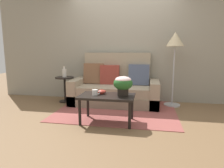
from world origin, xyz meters
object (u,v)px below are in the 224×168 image
object	(u,v)px
potted_plant	(123,84)
coffee_mug	(95,92)
side_table	(65,85)
floor_lamp	(175,45)
table_vase	(64,73)
coffee_table	(107,99)
snack_bowl	(102,92)
couch	(115,89)

from	to	relation	value
potted_plant	coffee_mug	distance (m)	0.49
side_table	potted_plant	size ratio (longest dim) A/B	1.85
floor_lamp	table_vase	world-z (taller)	floor_lamp
coffee_mug	floor_lamp	bearing A→B (deg)	43.22
side_table	coffee_mug	bearing A→B (deg)	-47.97
coffee_table	potted_plant	xyz separation A→B (m)	(0.27, 0.01, 0.26)
potted_plant	snack_bowl	world-z (taller)	potted_plant
floor_lamp	table_vase	distance (m)	2.52
floor_lamp	potted_plant	distance (m)	1.69
floor_lamp	couch	bearing A→B (deg)	-177.20
snack_bowl	table_vase	world-z (taller)	table_vase
side_table	table_vase	world-z (taller)	table_vase
coffee_table	potted_plant	bearing A→B (deg)	2.77
potted_plant	snack_bowl	distance (m)	0.41
coffee_mug	side_table	bearing A→B (deg)	132.03
floor_lamp	potted_plant	bearing A→B (deg)	-126.30
couch	coffee_mug	xyz separation A→B (m)	(-0.12, -1.24, 0.17)
floor_lamp	snack_bowl	size ratio (longest dim) A/B	10.82
floor_lamp	snack_bowl	bearing A→B (deg)	-137.44
coffee_table	table_vase	bearing A→B (deg)	137.61
table_vase	side_table	bearing A→B (deg)	119.58
side_table	floor_lamp	size ratio (longest dim) A/B	0.37
coffee_table	floor_lamp	size ratio (longest dim) A/B	0.58
snack_bowl	table_vase	xyz separation A→B (m)	(-1.14, 1.06, 0.18)
couch	table_vase	world-z (taller)	couch
coffee_mug	potted_plant	bearing A→B (deg)	5.02
side_table	floor_lamp	xyz separation A→B (m)	(2.45, 0.13, 0.90)
coffee_mug	table_vase	bearing A→B (deg)	132.10
potted_plant	table_vase	bearing A→B (deg)	143.35
couch	side_table	xyz separation A→B (m)	(-1.18, -0.07, 0.07)
floor_lamp	coffee_mug	distance (m)	2.06
potted_plant	coffee_mug	size ratio (longest dim) A/B	2.34
coffee_table	table_vase	distance (m)	1.71
coffee_mug	table_vase	xyz separation A→B (m)	(-1.05, 1.17, 0.18)
side_table	snack_bowl	bearing A→B (deg)	-42.90
coffee_table	side_table	bearing A→B (deg)	137.52
coffee_table	floor_lamp	distance (m)	1.96
couch	snack_bowl	world-z (taller)	couch
side_table	table_vase	distance (m)	0.28
snack_bowl	side_table	bearing A→B (deg)	137.10
floor_lamp	side_table	bearing A→B (deg)	-176.97
potted_plant	snack_bowl	size ratio (longest dim) A/B	2.19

